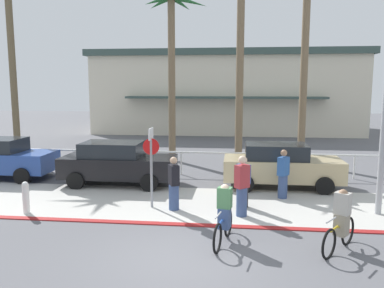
# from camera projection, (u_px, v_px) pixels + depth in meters

# --- Properties ---
(ground_plane) EXTENTS (80.00, 80.00, 0.00)m
(ground_plane) POSITION_uv_depth(u_px,v_px,m) (211.00, 168.00, 18.74)
(ground_plane) COLOR #5B5B60
(sidewalk_strip) EXTENTS (44.00, 4.00, 0.02)m
(sidewalk_strip) POSITION_uv_depth(u_px,v_px,m) (200.00, 204.00, 13.04)
(sidewalk_strip) COLOR beige
(sidewalk_strip) RESTS_ON ground
(curb_paint) EXTENTS (44.00, 0.24, 0.03)m
(curb_paint) POSITION_uv_depth(u_px,v_px,m) (193.00, 225.00, 11.07)
(curb_paint) COLOR maroon
(curb_paint) RESTS_ON ground
(building_backdrop) EXTENTS (21.96, 11.29, 6.67)m
(building_backdrop) POSITION_uv_depth(u_px,v_px,m) (227.00, 92.00, 34.88)
(building_backdrop) COLOR beige
(building_backdrop) RESTS_ON ground
(rail_fence) EXTENTS (21.96, 0.08, 1.04)m
(rail_fence) POSITION_uv_depth(u_px,v_px,m) (209.00, 156.00, 17.14)
(rail_fence) COLOR white
(rail_fence) RESTS_ON ground
(stop_sign_bike_lane) EXTENTS (0.52, 0.56, 2.56)m
(stop_sign_bike_lane) POSITION_uv_depth(u_px,v_px,m) (151.00, 156.00, 12.44)
(stop_sign_bike_lane) COLOR gray
(stop_sign_bike_lane) RESTS_ON ground
(bollard_1) EXTENTS (0.20, 0.20, 1.00)m
(bollard_1) POSITION_uv_depth(u_px,v_px,m) (26.00, 197.00, 12.02)
(bollard_1) COLOR white
(bollard_1) RESTS_ON ground
(palm_tree_0) EXTENTS (3.42, 3.36, 9.59)m
(palm_tree_0) POSITION_uv_depth(u_px,v_px,m) (9.00, 23.00, 20.96)
(palm_tree_0) COLOR brown
(palm_tree_0) RESTS_ON ground
(palm_tree_1) EXTENTS (3.10, 3.70, 8.37)m
(palm_tree_1) POSITION_uv_depth(u_px,v_px,m) (172.00, 40.00, 19.75)
(palm_tree_1) COLOR #756047
(palm_tree_1) RESTS_ON ground
(palm_tree_2) EXTENTS (3.63, 2.82, 9.88)m
(palm_tree_2) POSITION_uv_depth(u_px,v_px,m) (241.00, 20.00, 18.46)
(palm_tree_2) COLOR #756047
(palm_tree_2) RESTS_ON ground
(palm_tree_3) EXTENTS (3.02, 3.33, 9.59)m
(palm_tree_3) POSITION_uv_depth(u_px,v_px,m) (306.00, 21.00, 18.87)
(palm_tree_3) COLOR #756047
(palm_tree_3) RESTS_ON ground
(car_blue_0) EXTENTS (4.40, 2.02, 1.69)m
(car_blue_0) POSITION_uv_depth(u_px,v_px,m) (0.00, 158.00, 16.64)
(car_blue_0) COLOR #284793
(car_blue_0) RESTS_ON ground
(car_black_1) EXTENTS (4.40, 2.02, 1.69)m
(car_black_1) POSITION_uv_depth(u_px,v_px,m) (117.00, 163.00, 15.54)
(car_black_1) COLOR black
(car_black_1) RESTS_ON ground
(car_tan_2) EXTENTS (4.40, 2.02, 1.69)m
(car_tan_2) POSITION_uv_depth(u_px,v_px,m) (281.00, 165.00, 15.08)
(car_tan_2) COLOR tan
(car_tan_2) RESTS_ON ground
(cyclist_blue_0) EXTENTS (0.44, 1.79, 1.50)m
(cyclist_blue_0) POSITION_uv_depth(u_px,v_px,m) (224.00, 215.00, 9.79)
(cyclist_blue_0) COLOR black
(cyclist_blue_0) RESTS_ON ground
(cyclist_yellow_1) EXTENTS (1.11, 1.51, 1.50)m
(cyclist_yellow_1) POSITION_uv_depth(u_px,v_px,m) (341.00, 222.00, 9.33)
(cyclist_yellow_1) COLOR black
(cyclist_yellow_1) RESTS_ON ground
(pedestrian_0) EXTENTS (0.46, 0.47, 1.65)m
(pedestrian_0) POSITION_uv_depth(u_px,v_px,m) (243.00, 184.00, 12.60)
(pedestrian_0) COLOR #232326
(pedestrian_0) RESTS_ON ground
(pedestrian_1) EXTENTS (0.43, 0.47, 1.70)m
(pedestrian_1) POSITION_uv_depth(u_px,v_px,m) (174.00, 186.00, 12.32)
(pedestrian_1) COLOR #384C7A
(pedestrian_1) RESTS_ON ground
(pedestrian_2) EXTENTS (0.47, 0.46, 1.84)m
(pedestrian_2) POSITION_uv_depth(u_px,v_px,m) (242.00, 188.00, 11.70)
(pedestrian_2) COLOR #384C7A
(pedestrian_2) RESTS_ON ground
(pedestrian_3) EXTENTS (0.45, 0.48, 1.71)m
(pedestrian_3) POSITION_uv_depth(u_px,v_px,m) (283.00, 176.00, 13.60)
(pedestrian_3) COLOR #384C7A
(pedestrian_3) RESTS_ON ground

